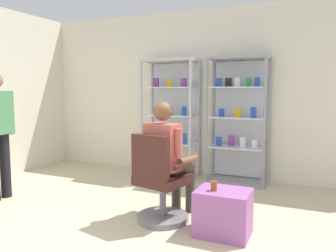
# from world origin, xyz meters

# --- Properties ---
(back_wall) EXTENTS (6.00, 0.10, 2.70)m
(back_wall) POSITION_xyz_m (0.00, 3.00, 1.35)
(back_wall) COLOR silver
(back_wall) RESTS_ON ground
(display_cabinet_left) EXTENTS (0.90, 0.45, 1.90)m
(display_cabinet_left) POSITION_xyz_m (-0.55, 2.76, 0.96)
(display_cabinet_left) COLOR #B7B7BC
(display_cabinet_left) RESTS_ON ground
(display_cabinet_right) EXTENTS (0.90, 0.45, 1.90)m
(display_cabinet_right) POSITION_xyz_m (0.55, 2.76, 0.97)
(display_cabinet_right) COLOR gray
(display_cabinet_right) RESTS_ON ground
(office_chair) EXTENTS (0.61, 0.58, 0.96)m
(office_chair) POSITION_xyz_m (0.13, 0.86, 0.39)
(office_chair) COLOR slate
(office_chair) RESTS_ON ground
(seated_shopkeeper) EXTENTS (0.55, 0.61, 1.29)m
(seated_shopkeeper) POSITION_xyz_m (0.16, 1.02, 0.71)
(seated_shopkeeper) COLOR #3F382D
(seated_shopkeeper) RESTS_ON ground
(storage_crate) EXTENTS (0.51, 0.41, 0.45)m
(storage_crate) POSITION_xyz_m (0.83, 0.83, 0.22)
(storage_crate) COLOR #9E599E
(storage_crate) RESTS_ON ground
(tea_glass) EXTENTS (0.06, 0.06, 0.09)m
(tea_glass) POSITION_xyz_m (0.74, 0.78, 0.49)
(tea_glass) COLOR brown
(tea_glass) RESTS_ON storage_crate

